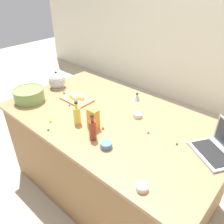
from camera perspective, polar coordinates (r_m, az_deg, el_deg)
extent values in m
plane|color=#B7A88E|center=(2.57, 0.00, -18.30)|extent=(12.00, 12.00, 0.00)
cube|color=beige|center=(3.77, 25.32, 18.61)|extent=(8.00, 0.10, 2.60)
cube|color=olive|center=(2.26, 0.00, -11.19)|extent=(1.90, 1.08, 0.87)
cube|color=#9E754C|center=(1.98, 0.00, -1.60)|extent=(1.96, 1.14, 0.03)
cube|color=#B7B7BC|center=(1.73, 24.10, -9.56)|extent=(0.38, 0.35, 0.02)
cube|color=black|center=(1.72, 23.91, -9.37)|extent=(0.31, 0.28, 0.00)
cylinder|color=#72934C|center=(2.34, -20.21, 3.96)|extent=(0.28, 0.28, 0.12)
cylinder|color=black|center=(2.33, -20.24, 4.10)|extent=(0.23, 0.23, 0.11)
torus|color=#72934C|center=(2.31, -20.48, 5.28)|extent=(0.29, 0.29, 0.02)
cylinder|color=#DBC64C|center=(1.87, -8.80, -0.95)|extent=(0.06, 0.06, 0.15)
cylinder|color=#DBC64C|center=(1.82, -9.04, 1.60)|extent=(0.03, 0.03, 0.04)
cylinder|color=black|center=(1.81, -9.12, 2.35)|extent=(0.03, 0.03, 0.01)
cylinder|color=maroon|center=(1.68, -4.88, -4.67)|extent=(0.06, 0.06, 0.16)
cylinder|color=maroon|center=(1.62, -5.04, -1.79)|extent=(0.02, 0.02, 0.04)
cylinder|color=black|center=(1.61, -5.09, -0.95)|extent=(0.03, 0.03, 0.01)
cylinder|color=#ADADB2|center=(2.56, -13.55, 6.16)|extent=(0.13, 0.13, 0.01)
sphere|color=#ADADB2|center=(2.53, -13.76, 7.69)|extent=(0.18, 0.18, 0.18)
cone|color=#ADADB2|center=(2.46, -12.63, 7.58)|extent=(0.08, 0.03, 0.07)
sphere|color=black|center=(2.50, -14.03, 9.64)|extent=(0.02, 0.02, 0.02)
cube|color=tan|center=(2.26, -8.84, 3.21)|extent=(0.31, 0.20, 0.02)
cube|color=#F4E58C|center=(2.25, -9.65, 3.76)|extent=(0.11, 0.04, 0.04)
cube|color=#F4E58C|center=(2.25, -8.14, 3.87)|extent=(0.11, 0.05, 0.04)
cylinder|color=slate|center=(1.63, -1.49, -8.32)|extent=(0.09, 0.09, 0.04)
cylinder|color=beige|center=(1.97, 6.52, -0.77)|extent=(0.08, 0.08, 0.04)
cylinder|color=beige|center=(1.38, 7.60, -18.31)|extent=(0.07, 0.07, 0.04)
cone|color=#B2B2B7|center=(2.23, 6.33, 3.76)|extent=(0.07, 0.07, 0.07)
cylinder|color=black|center=(2.21, 6.38, 4.60)|extent=(0.02, 0.02, 0.01)
cube|color=gold|center=(1.80, -4.76, -1.69)|extent=(0.09, 0.06, 0.17)
sphere|color=green|center=(1.87, -15.79, -4.29)|extent=(0.02, 0.02, 0.02)
sphere|color=blue|center=(2.04, 7.64, -0.01)|extent=(0.02, 0.02, 0.02)
sphere|color=yellow|center=(1.97, -15.27, -2.26)|extent=(0.02, 0.02, 0.02)
sphere|color=orange|center=(1.82, -2.30, -4.01)|extent=(0.02, 0.02, 0.02)
sphere|color=green|center=(2.40, -12.08, 4.71)|extent=(0.02, 0.02, 0.02)
sphere|color=red|center=(1.79, 9.18, -5.19)|extent=(0.02, 0.02, 0.02)
sphere|color=green|center=(1.73, 16.07, -7.68)|extent=(0.02, 0.02, 0.02)
sphere|color=#CC3399|center=(2.17, -10.68, 1.70)|extent=(0.02, 0.02, 0.02)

